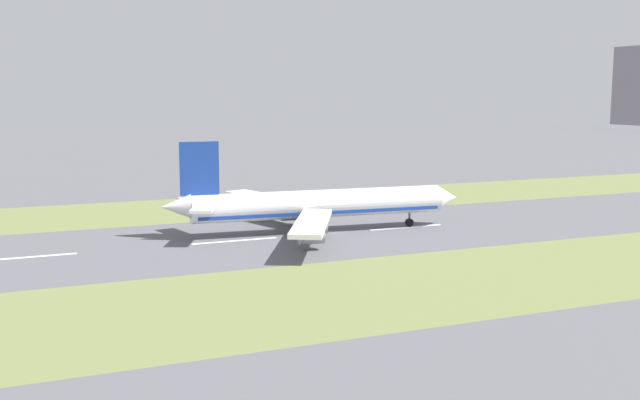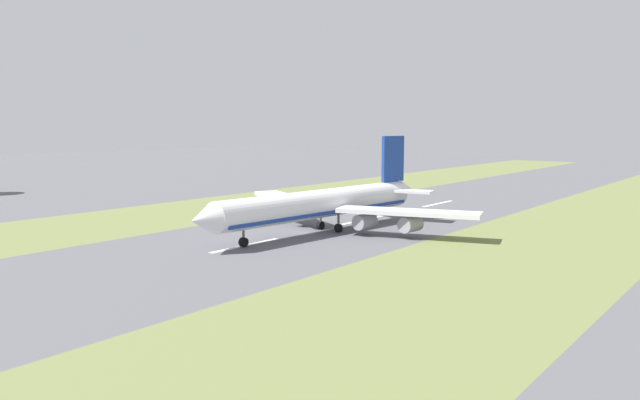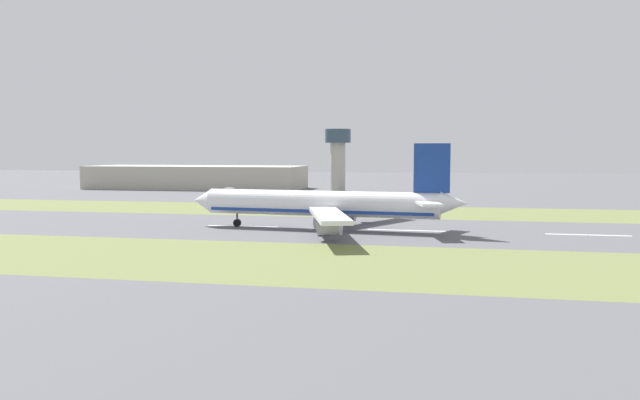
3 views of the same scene
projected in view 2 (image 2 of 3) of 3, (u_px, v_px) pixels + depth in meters
The scene contains 7 objects.
ground_plane at pixel (304, 233), 132.52m from camera, with size 800.00×800.00×0.00m, color #56565B.
grass_median_west at pixel (510, 261), 105.36m from camera, with size 40.00×600.00×0.01m, color olive.
grass_median_east at pixel (167, 214), 159.68m from camera, with size 40.00×600.00×0.01m, color olive.
centreline_dash_near at pixel (438, 204), 181.69m from camera, with size 1.20×18.00×0.01m, color silver.
centreline_dash_mid at pixel (362, 220), 150.16m from camera, with size 1.20×18.00×0.01m, color silver.
centreline_dash_far at pixel (245, 245), 118.62m from camera, with size 1.20×18.00×0.01m, color silver.
airplane_main_jet at pixel (326, 204), 133.50m from camera, with size 63.88×67.22×20.20m.
Camera 2 is at (-82.25, 101.68, 22.77)m, focal length 35.00 mm.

